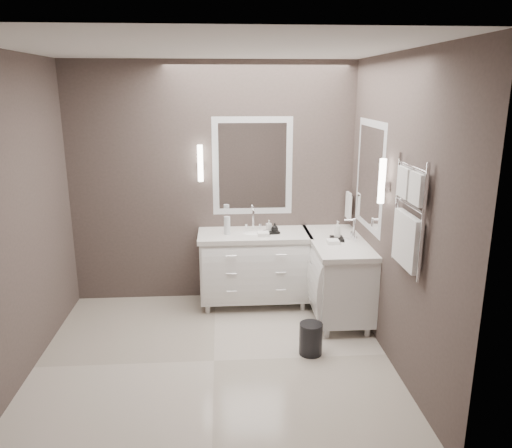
{
  "coord_description": "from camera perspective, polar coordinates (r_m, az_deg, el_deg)",
  "views": [
    {
      "loc": [
        0.1,
        -4.07,
        2.41
      ],
      "look_at": [
        0.43,
        0.7,
        1.09
      ],
      "focal_mm": 35.0,
      "sensor_mm": 36.0,
      "label": 1
    }
  ],
  "objects": [
    {
      "name": "soap_bottle_c",
      "position": [
        5.3,
        9.28,
        -0.61
      ],
      "size": [
        0.08,
        0.08,
        0.18
      ],
      "primitive_type": "imported",
      "rotation": [
        0.0,
        0.0,
        0.21
      ],
      "color": "white",
      "rests_on": "amenity_tray_right"
    },
    {
      "name": "sconce_right",
      "position": [
        4.59,
        14.19,
        4.68
      ],
      "size": [
        0.06,
        0.06,
        0.4
      ],
      "color": "white",
      "rests_on": "wall_right"
    },
    {
      "name": "wall_front",
      "position": [
        2.77,
        -5.8,
        -7.11
      ],
      "size": [
        3.2,
        0.01,
        2.7
      ],
      "primitive_type": "cube",
      "color": "#4A3E3B",
      "rests_on": "floor"
    },
    {
      "name": "wall_left",
      "position": [
        4.54,
        -25.95,
        0.31
      ],
      "size": [
        0.01,
        3.0,
        2.7
      ],
      "primitive_type": "cube",
      "color": "#4A3E3B",
      "rests_on": "floor"
    },
    {
      "name": "amenity_tray_back",
      "position": [
        5.51,
        1.8,
        -0.92
      ],
      "size": [
        0.18,
        0.15,
        0.02
      ],
      "primitive_type": "cube",
      "rotation": [
        0.0,
        0.0,
        0.17
      ],
      "color": "black",
      "rests_on": "vanity_back"
    },
    {
      "name": "soap_bottle_a",
      "position": [
        5.51,
        1.48,
        -0.15
      ],
      "size": [
        0.06,
        0.07,
        0.12
      ],
      "primitive_type": "imported",
      "rotation": [
        0.0,
        0.0,
        0.22
      ],
      "color": "white",
      "rests_on": "amenity_tray_back"
    },
    {
      "name": "wall_back",
      "position": [
        5.67,
        -4.96,
        4.56
      ],
      "size": [
        3.2,
        0.01,
        2.7
      ],
      "primitive_type": "cube",
      "color": "#4A3E3B",
      "rests_on": "floor"
    },
    {
      "name": "vanity_back",
      "position": [
        5.64,
        -0.21,
        -4.56
      ],
      "size": [
        1.24,
        0.59,
        0.97
      ],
      "color": "white",
      "rests_on": "floor"
    },
    {
      "name": "sconce_back",
      "position": [
        5.56,
        -6.38,
        6.84
      ],
      "size": [
        0.06,
        0.06,
        0.4
      ],
      "color": "white",
      "rests_on": "wall_back"
    },
    {
      "name": "amenity_tray_right",
      "position": [
        5.33,
        9.24,
        -1.67
      ],
      "size": [
        0.14,
        0.19,
        0.03
      ],
      "primitive_type": "cube",
      "rotation": [
        0.0,
        0.0,
        -0.07
      ],
      "color": "black",
      "rests_on": "vanity_right"
    },
    {
      "name": "towel_ladder",
      "position": [
        4.07,
        17.0,
        0.25
      ],
      "size": [
        0.06,
        0.58,
        0.9
      ],
      "color": "white",
      "rests_on": "wall_right"
    },
    {
      "name": "ceiling",
      "position": [
        4.08,
        -5.73,
        19.48
      ],
      "size": [
        3.2,
        3.0,
        0.01
      ],
      "primitive_type": "cube",
      "color": "white",
      "rests_on": "wall_back"
    },
    {
      "name": "vanity_right",
      "position": [
        5.47,
        9.25,
        -5.43
      ],
      "size": [
        0.59,
        1.24,
        0.97
      ],
      "color": "white",
      "rests_on": "floor"
    },
    {
      "name": "mirror_right",
      "position": [
        5.16,
        12.86,
        5.42
      ],
      "size": [
        0.02,
        0.9,
        1.1
      ],
      "color": "white",
      "rests_on": "wall_right"
    },
    {
      "name": "mirror_back",
      "position": [
        5.63,
        -0.4,
        6.61
      ],
      "size": [
        0.9,
        0.02,
        1.1
      ],
      "color": "white",
      "rests_on": "wall_back"
    },
    {
      "name": "wall_right",
      "position": [
        4.46,
        15.82,
        1.08
      ],
      "size": [
        0.01,
        3.0,
        2.7
      ],
      "primitive_type": "cube",
      "color": "#4A3E3B",
      "rests_on": "floor"
    },
    {
      "name": "towel_bar_corner",
      "position": [
        5.76,
        10.53,
        2.15
      ],
      "size": [
        0.03,
        0.22,
        0.3
      ],
      "color": "white",
      "rests_on": "wall_right"
    },
    {
      "name": "soap_bottle_b",
      "position": [
        5.47,
        2.15,
        -0.39
      ],
      "size": [
        0.09,
        0.09,
        0.1
      ],
      "primitive_type": "imported",
      "rotation": [
        0.0,
        0.0,
        0.14
      ],
      "color": "black",
      "rests_on": "amenity_tray_back"
    },
    {
      "name": "waste_bin",
      "position": [
        4.78,
        6.27,
        -12.9
      ],
      "size": [
        0.28,
        0.28,
        0.3
      ],
      "primitive_type": "cylinder",
      "rotation": [
        0.0,
        0.0,
        -0.41
      ],
      "color": "black",
      "rests_on": "floor"
    },
    {
      "name": "floor",
      "position": [
        4.73,
        -4.83,
        -15.36
      ],
      "size": [
        3.2,
        3.0,
        0.01
      ],
      "primitive_type": "cube",
      "color": "beige",
      "rests_on": "ground"
    },
    {
      "name": "water_bottle",
      "position": [
        5.46,
        -3.32,
        -0.16
      ],
      "size": [
        0.09,
        0.09,
        0.2
      ],
      "primitive_type": "cylinder",
      "rotation": [
        0.0,
        0.0,
        0.43
      ],
      "color": "silver",
      "rests_on": "vanity_back"
    }
  ]
}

